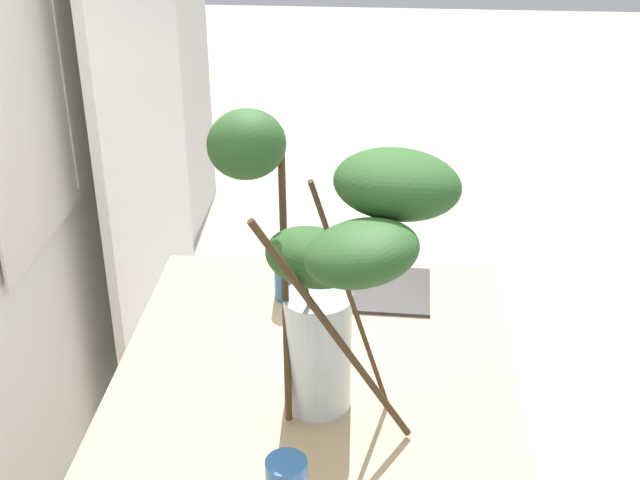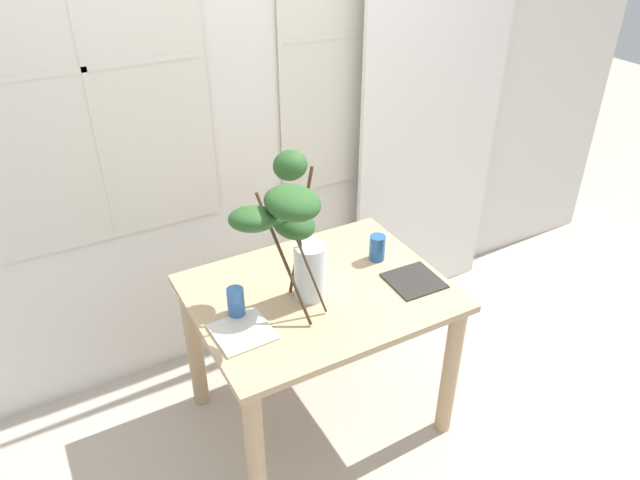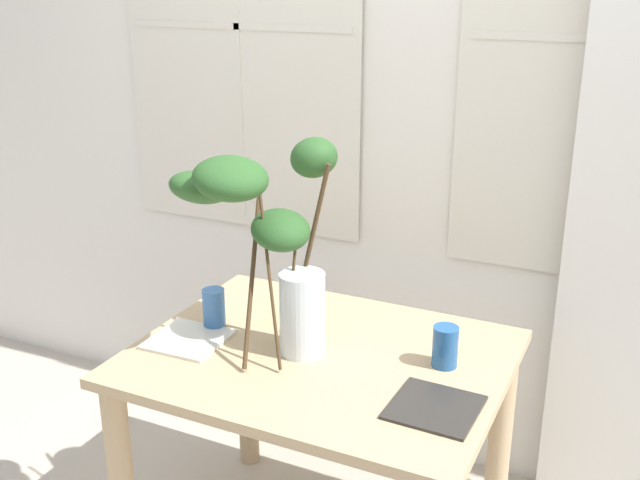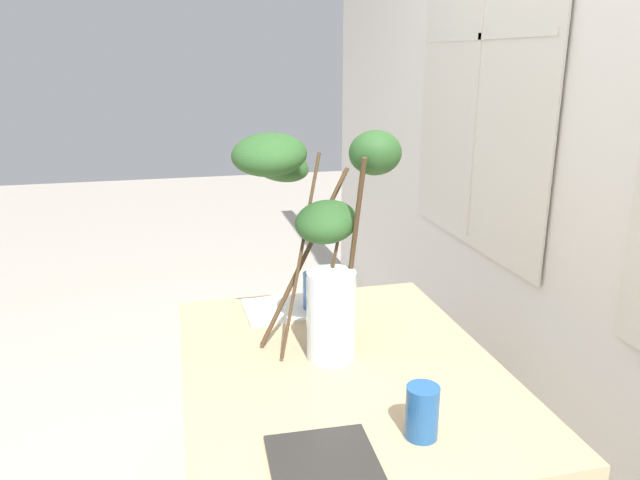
% 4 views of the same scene
% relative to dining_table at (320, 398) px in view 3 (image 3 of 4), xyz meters
% --- Properties ---
extents(back_wall_with_windows, '(5.31, 0.14, 2.71)m').
position_rel_dining_table_xyz_m(back_wall_with_windows, '(0.00, 0.79, 0.75)').
color(back_wall_with_windows, silver).
rests_on(back_wall_with_windows, ground).
extents(dining_table, '(1.11, 0.87, 0.78)m').
position_rel_dining_table_xyz_m(dining_table, '(0.00, 0.00, 0.00)').
color(dining_table, tan).
rests_on(dining_table, ground).
extents(vase_with_branches, '(0.47, 0.50, 0.65)m').
position_rel_dining_table_xyz_m(vase_with_branches, '(-0.14, -0.05, 0.54)').
color(vase_with_branches, silver).
rests_on(vase_with_branches, dining_table).
extents(drinking_glass_blue_left, '(0.07, 0.07, 0.13)m').
position_rel_dining_table_xyz_m(drinking_glass_blue_left, '(-0.38, 0.01, 0.22)').
color(drinking_glass_blue_left, '#386BAD').
rests_on(drinking_glass_blue_left, dining_table).
extents(drinking_glass_blue_right, '(0.08, 0.08, 0.12)m').
position_rel_dining_table_xyz_m(drinking_glass_blue_right, '(0.36, 0.09, 0.22)').
color(drinking_glass_blue_right, '#235693').
rests_on(drinking_glass_blue_right, dining_table).
extents(plate_square_left, '(0.23, 0.23, 0.01)m').
position_rel_dining_table_xyz_m(plate_square_left, '(-0.41, -0.11, 0.16)').
color(plate_square_left, silver).
rests_on(plate_square_left, dining_table).
extents(plate_square_right, '(0.23, 0.23, 0.01)m').
position_rel_dining_table_xyz_m(plate_square_right, '(0.41, -0.15, 0.16)').
color(plate_square_right, '#2D2B28').
rests_on(plate_square_right, dining_table).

